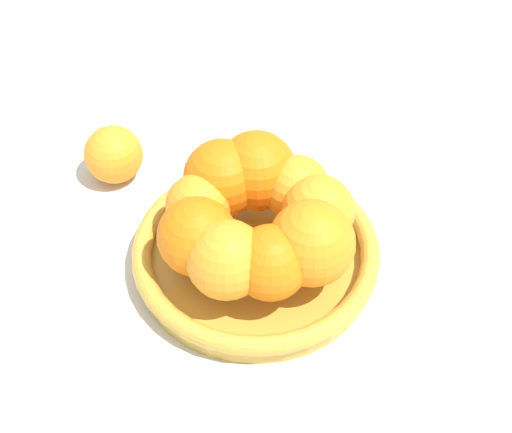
# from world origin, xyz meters

# --- Properties ---
(ground_plane) EXTENTS (4.00, 4.00, 0.00)m
(ground_plane) POSITION_xyz_m (0.00, 0.00, 0.00)
(ground_plane) COLOR beige
(fruit_bowl) EXTENTS (0.25, 0.25, 0.03)m
(fruit_bowl) POSITION_xyz_m (0.00, 0.00, 0.02)
(fruit_bowl) COLOR gold
(fruit_bowl) RESTS_ON ground_plane
(orange_pile) EXTENTS (0.20, 0.19, 0.08)m
(orange_pile) POSITION_xyz_m (0.00, -0.00, 0.07)
(orange_pile) COLOR orange
(orange_pile) RESTS_ON fruit_bowl
(stray_orange) EXTENTS (0.07, 0.07, 0.07)m
(stray_orange) POSITION_xyz_m (0.20, 0.02, 0.03)
(stray_orange) COLOR orange
(stray_orange) RESTS_ON ground_plane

